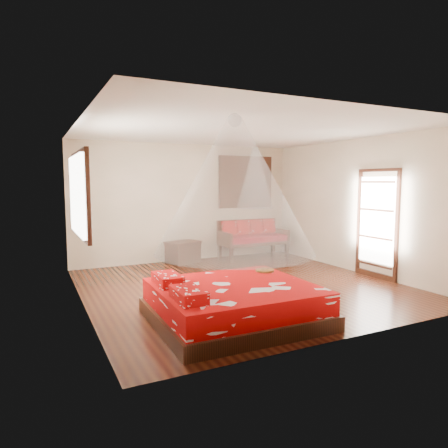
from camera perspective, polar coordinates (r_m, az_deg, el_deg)
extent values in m
cube|color=black|center=(7.43, 2.50, -8.88)|extent=(5.50, 5.50, 0.02)
cube|color=white|center=(7.23, 2.61, 13.26)|extent=(5.50, 5.50, 0.02)
cube|color=tan|center=(6.35, -19.86, 1.17)|extent=(0.02, 5.50, 2.80)
cube|color=tan|center=(8.85, 18.44, 2.48)|extent=(0.02, 5.50, 2.80)
cube|color=tan|center=(9.70, -5.31, 3.05)|extent=(5.50, 0.02, 2.80)
cube|color=tan|center=(4.96, 18.05, -0.03)|extent=(5.50, 0.02, 2.80)
cube|color=black|center=(5.61, 1.46, -12.68)|extent=(2.20, 1.99, 0.20)
cube|color=#A70505|center=(5.53, 1.47, -10.23)|extent=(2.09, 1.89, 0.30)
cube|color=#A70505|center=(4.79, -5.09, -10.05)|extent=(0.32, 0.57, 0.14)
cube|color=#A70505|center=(5.55, -8.05, -7.85)|extent=(0.32, 0.57, 0.14)
cube|color=black|center=(9.45, 1.04, -4.27)|extent=(0.08, 0.08, 0.42)
cube|color=black|center=(10.27, 8.96, -3.52)|extent=(0.08, 0.08, 0.42)
cube|color=black|center=(10.02, -0.64, -3.69)|extent=(0.08, 0.08, 0.42)
cube|color=black|center=(10.79, 7.01, -3.03)|extent=(0.08, 0.08, 0.42)
cube|color=black|center=(10.08, 4.23, -2.66)|extent=(1.71, 0.76, 0.08)
cube|color=maroon|center=(10.07, 4.23, -2.04)|extent=(1.65, 0.70, 0.14)
cube|color=black|center=(10.33, 3.29, -0.82)|extent=(1.71, 0.06, 0.55)
cube|color=black|center=(9.68, 0.07, -2.05)|extent=(0.06, 0.76, 0.30)
cube|color=black|center=(10.49, 8.08, -1.48)|extent=(0.06, 0.76, 0.30)
cube|color=#A70505|center=(9.95, 0.77, -0.67)|extent=(0.36, 0.19, 0.38)
cube|color=#A70505|center=(10.13, 2.69, -0.55)|extent=(0.36, 0.19, 0.38)
cube|color=#A70505|center=(10.32, 4.54, -0.45)|extent=(0.36, 0.19, 0.38)
cube|color=#A70505|center=(10.52, 6.32, -0.34)|extent=(0.36, 0.19, 0.38)
cube|color=black|center=(9.46, -5.88, -4.17)|extent=(0.83, 0.71, 0.46)
cube|color=black|center=(9.42, -5.90, -2.64)|extent=(0.88, 0.76, 0.05)
cube|color=black|center=(10.33, 3.11, 6.02)|extent=(1.52, 0.06, 1.32)
cube|color=black|center=(10.32, 3.14, 6.02)|extent=(1.35, 0.04, 1.10)
cube|color=black|center=(6.54, -19.80, 3.93)|extent=(0.08, 1.74, 1.34)
cube|color=white|center=(6.54, -19.45, 3.95)|extent=(0.04, 1.54, 1.10)
cube|color=black|center=(8.44, 21.02, -0.15)|extent=(0.08, 1.02, 2.16)
cube|color=white|center=(8.41, 20.95, 0.52)|extent=(0.03, 0.82, 1.70)
cylinder|color=brown|center=(6.34, 5.86, -6.61)|extent=(0.29, 0.29, 0.03)
cone|color=white|center=(5.31, 1.51, 5.51)|extent=(2.15, 2.15, 1.80)
cone|color=white|center=(9.92, 4.45, 6.58)|extent=(0.92, 0.92, 1.50)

